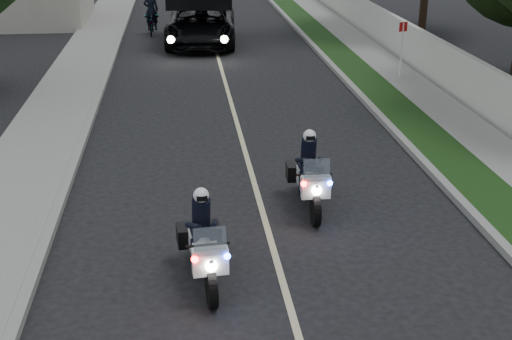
% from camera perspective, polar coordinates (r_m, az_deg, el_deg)
% --- Properties ---
extents(ground, '(120.00, 120.00, 0.00)m').
position_cam_1_polar(ground, '(11.66, 2.10, -8.84)').
color(ground, black).
rests_on(ground, ground).
extents(curb_right, '(0.20, 60.00, 0.15)m').
position_cam_1_polar(curb_right, '(21.52, 9.04, 5.67)').
color(curb_right, gray).
rests_on(curb_right, ground).
extents(grass_verge, '(1.20, 60.00, 0.16)m').
position_cam_1_polar(grass_verge, '(21.71, 10.83, 5.71)').
color(grass_verge, '#193814').
rests_on(grass_verge, ground).
extents(sidewalk_right, '(1.40, 60.00, 0.16)m').
position_cam_1_polar(sidewalk_right, '(22.13, 14.06, 5.74)').
color(sidewalk_right, gray).
rests_on(sidewalk_right, ground).
extents(property_wall, '(0.22, 60.00, 1.50)m').
position_cam_1_polar(property_wall, '(22.33, 16.65, 7.41)').
color(property_wall, beige).
rests_on(property_wall, ground).
extents(curb_left, '(0.20, 60.00, 0.15)m').
position_cam_1_polar(curb_left, '(20.92, -13.27, 4.89)').
color(curb_left, gray).
rests_on(curb_left, ground).
extents(sidewalk_left, '(2.00, 60.00, 0.16)m').
position_cam_1_polar(sidewalk_left, '(21.08, -16.25, 4.73)').
color(sidewalk_left, gray).
rests_on(sidewalk_left, ground).
extents(lane_marking, '(0.12, 50.00, 0.01)m').
position_cam_1_polar(lane_marking, '(20.84, -1.96, 5.20)').
color(lane_marking, '#BFB78C').
rests_on(lane_marking, ground).
extents(police_moto_left, '(0.84, 1.95, 1.61)m').
position_cam_1_polar(police_moto_left, '(11.60, -4.26, -9.07)').
color(police_moto_left, white).
rests_on(police_moto_left, ground).
extents(police_moto_right, '(0.73, 1.94, 1.64)m').
position_cam_1_polar(police_moto_right, '(14.15, 4.37, -3.10)').
color(police_moto_right, silver).
rests_on(police_moto_right, ground).
extents(police_suv, '(3.31, 6.37, 3.00)m').
position_cam_1_polar(police_suv, '(30.33, -4.51, 10.39)').
color(police_suv, black).
rests_on(police_suv, ground).
extents(bicycle, '(0.67, 1.88, 0.98)m').
position_cam_1_polar(bicycle, '(32.72, -8.57, 11.05)').
color(bicycle, black).
rests_on(bicycle, ground).
extents(cyclist, '(0.69, 0.49, 1.83)m').
position_cam_1_polar(cyclist, '(32.72, -8.57, 11.05)').
color(cyclist, black).
rests_on(cyclist, ground).
extents(sign_post, '(0.41, 0.41, 2.07)m').
position_cam_1_polar(sign_post, '(24.50, 11.76, 7.27)').
color(sign_post, '#AF0C23').
rests_on(sign_post, ground).
extents(tree_right_d, '(8.58, 8.58, 13.47)m').
position_cam_1_polar(tree_right_d, '(33.49, 13.52, 10.94)').
color(tree_right_d, '#183812').
rests_on(tree_right_d, ground).
extents(tree_left_far, '(7.69, 7.69, 10.53)m').
position_cam_1_polar(tree_left_far, '(38.28, -18.29, 11.75)').
color(tree_left_far, '#103510').
rests_on(tree_left_far, ground).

